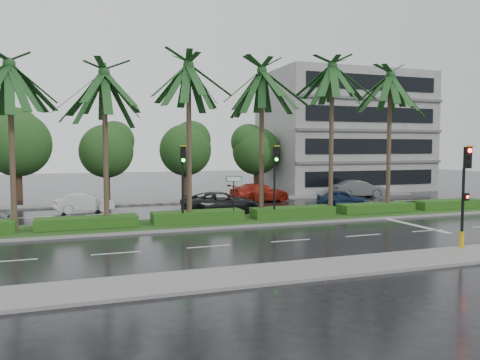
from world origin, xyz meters
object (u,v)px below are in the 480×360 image
object	(u,v)px
street_sign	(234,187)
car_grey	(359,189)
car_blue	(342,198)
signal_near	(465,192)
signal_median_left	(183,173)
car_darkgrey	(222,203)
car_white	(84,203)
car_red	(260,193)

from	to	relation	value
street_sign	car_grey	xyz separation A→B (m)	(15.00, 10.02, -1.37)
car_blue	signal_near	bearing A→B (deg)	-171.68
signal_median_left	car_darkgrey	world-z (taller)	signal_median_left
car_white	car_red	world-z (taller)	car_red
car_darkgrey	car_grey	bearing A→B (deg)	-66.37
car_red	car_grey	bearing A→B (deg)	-97.46
car_white	car_grey	world-z (taller)	car_grey
car_darkgrey	car_grey	distance (m)	15.75
signal_median_left	car_blue	world-z (taller)	signal_median_left
signal_near	car_white	xyz separation A→B (m)	(-15.06, 17.90, -1.87)
street_sign	car_grey	world-z (taller)	street_sign
signal_near	car_red	xyz separation A→B (m)	(-1.50, 19.67, -1.77)
signal_near	signal_median_left	distance (m)	13.93
car_darkgrey	car_white	bearing A→B (deg)	64.57
signal_near	car_darkgrey	distance (m)	15.29
car_white	car_darkgrey	bearing A→B (deg)	-127.49
car_darkgrey	car_blue	xyz separation A→B (m)	(9.50, 0.82, -0.12)
car_white	car_red	xyz separation A→B (m)	(13.56, 1.77, 0.10)
signal_near	car_blue	xyz separation A→B (m)	(3.00, 14.55, -1.87)
street_sign	car_grey	distance (m)	18.09
signal_median_left	signal_near	bearing A→B (deg)	-44.09
street_sign	car_grey	size ratio (longest dim) A/B	0.57
signal_median_left	car_red	size ratio (longest dim) A/B	0.86
signal_median_left	car_blue	distance (m)	14.08
street_sign	signal_near	bearing A→B (deg)	-54.66
signal_median_left	car_darkgrey	bearing A→B (deg)	49.07
car_white	car_grey	size ratio (longest dim) A/B	0.84
signal_median_left	car_grey	distance (m)	20.81
signal_near	car_darkgrey	size ratio (longest dim) A/B	0.81
car_darkgrey	car_blue	size ratio (longest dim) A/B	1.46
street_sign	car_red	distance (m)	11.32
car_white	signal_median_left	bearing A→B (deg)	-159.83
street_sign	car_white	xyz separation A→B (m)	(-8.06, 8.03, -1.49)
car_white	car_blue	bearing A→B (deg)	-112.00
street_sign	car_blue	world-z (taller)	street_sign
car_darkgrey	street_sign	bearing A→B (deg)	173.20
street_sign	car_white	world-z (taller)	street_sign
car_red	car_blue	size ratio (longest dim) A/B	1.38
signal_median_left	car_blue	size ratio (longest dim) A/B	1.18
signal_near	car_grey	xyz separation A→B (m)	(8.00, 19.89, -1.75)
signal_median_left	street_sign	bearing A→B (deg)	3.47
signal_median_left	street_sign	xyz separation A→B (m)	(3.00, 0.18, -0.87)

